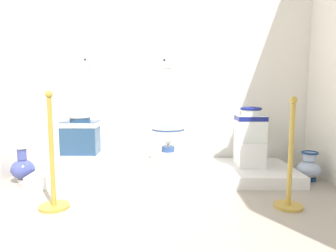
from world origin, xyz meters
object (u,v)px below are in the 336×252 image
(antique_toilet_tall_cobalt, at_px, (80,134))
(plinth_block_broad_patterned, at_px, (167,161))
(decorative_vase_corner, at_px, (22,168))
(decorative_vase_spare, at_px, (308,167))
(stanchion_post_near_left, at_px, (52,174))
(antique_toilet_broad_patterned, at_px, (167,136))
(plinth_block_tall_cobalt, at_px, (81,161))
(stanchion_post_near_right, at_px, (289,174))
(antique_toilet_rightmost, at_px, (250,124))
(plinth_block_rightmost, at_px, (249,154))
(info_placard_second, at_px, (166,63))
(info_placard_first, at_px, (87,63))

(antique_toilet_tall_cobalt, relative_size, plinth_block_broad_patterned, 1.12)
(plinth_block_broad_patterned, distance_m, decorative_vase_corner, 1.59)
(decorative_vase_spare, relative_size, stanchion_post_near_left, 0.33)
(plinth_block_broad_patterned, relative_size, antique_toilet_broad_patterned, 1.00)
(plinth_block_tall_cobalt, xyz_separation_m, stanchion_post_near_left, (-0.01, -0.81, 0.08))
(decorative_vase_corner, bearing_deg, decorative_vase_spare, 0.70)
(antique_toilet_tall_cobalt, bearing_deg, stanchion_post_near_right, -21.99)
(antique_toilet_rightmost, relative_size, decorative_vase_corner, 1.02)
(antique_toilet_broad_patterned, distance_m, plinth_block_rightmost, 0.95)
(decorative_vase_corner, distance_m, stanchion_post_near_left, 0.97)
(decorative_vase_corner, bearing_deg, stanchion_post_near_right, -15.66)
(antique_toilet_tall_cobalt, xyz_separation_m, antique_toilet_broad_patterned, (0.96, 0.13, -0.05))
(antique_toilet_rightmost, height_order, stanchion_post_near_left, stanchion_post_near_left)
(antique_toilet_rightmost, bearing_deg, decorative_vase_spare, -14.58)
(decorative_vase_spare, bearing_deg, antique_toilet_tall_cobalt, 179.25)
(stanchion_post_near_left, bearing_deg, decorative_vase_corner, 129.62)
(plinth_block_tall_cobalt, height_order, antique_toilet_broad_patterned, antique_toilet_broad_patterned)
(stanchion_post_near_left, bearing_deg, info_placard_second, 54.86)
(antique_toilet_tall_cobalt, bearing_deg, plinth_block_rightmost, 3.84)
(plinth_block_broad_patterned, bearing_deg, decorative_vase_spare, -6.15)
(decorative_vase_corner, height_order, stanchion_post_near_left, stanchion_post_near_left)
(stanchion_post_near_right, bearing_deg, info_placard_first, 146.39)
(plinth_block_tall_cobalt, bearing_deg, plinth_block_rightmost, 3.84)
(info_placard_second, relative_size, stanchion_post_near_right, 0.12)
(antique_toilet_broad_patterned, distance_m, info_placard_second, 0.95)
(antique_toilet_broad_patterned, bearing_deg, plinth_block_rightmost, -0.43)
(antique_toilet_rightmost, xyz_separation_m, stanchion_post_near_right, (0.09, -0.93, -0.31))
(info_placard_second, bearing_deg, stanchion_post_near_right, -52.41)
(info_placard_second, relative_size, decorative_vase_spare, 0.36)
(antique_toilet_broad_patterned, bearing_deg, decorative_vase_corner, -172.60)
(plinth_block_broad_patterned, relative_size, info_placard_second, 3.28)
(antique_toilet_broad_patterned, bearing_deg, stanchion_post_near_right, -42.42)
(info_placard_first, xyz_separation_m, decorative_vase_spare, (2.54, -0.58, -1.17))
(info_placard_first, bearing_deg, stanchion_post_near_left, -88.58)
(plinth_block_tall_cobalt, distance_m, info_placard_first, 1.23)
(info_placard_first, height_order, stanchion_post_near_right, info_placard_first)
(antique_toilet_rightmost, relative_size, info_placard_second, 3.36)
(antique_toilet_tall_cobalt, relative_size, stanchion_post_near_right, 0.46)
(info_placard_first, xyz_separation_m, stanchion_post_near_left, (0.03, -1.35, -1.02))
(antique_toilet_tall_cobalt, relative_size, info_placard_first, 2.81)
(antique_toilet_tall_cobalt, relative_size, plinth_block_rightmost, 1.32)
(plinth_block_rightmost, relative_size, antique_toilet_rightmost, 0.82)
(antique_toilet_broad_patterned, height_order, stanchion_post_near_right, stanchion_post_near_right)
(info_placard_first, height_order, info_placard_second, info_placard_first)
(plinth_block_tall_cobalt, bearing_deg, antique_toilet_rightmost, 3.84)
(antique_toilet_tall_cobalt, height_order, decorative_vase_corner, antique_toilet_tall_cobalt)
(antique_toilet_tall_cobalt, bearing_deg, decorative_vase_spare, -0.75)
(antique_toilet_tall_cobalt, distance_m, antique_toilet_rightmost, 1.90)
(antique_toilet_broad_patterned, xyz_separation_m, stanchion_post_near_left, (-0.97, -0.94, -0.17))
(stanchion_post_near_right, bearing_deg, decorative_vase_corner, 164.34)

